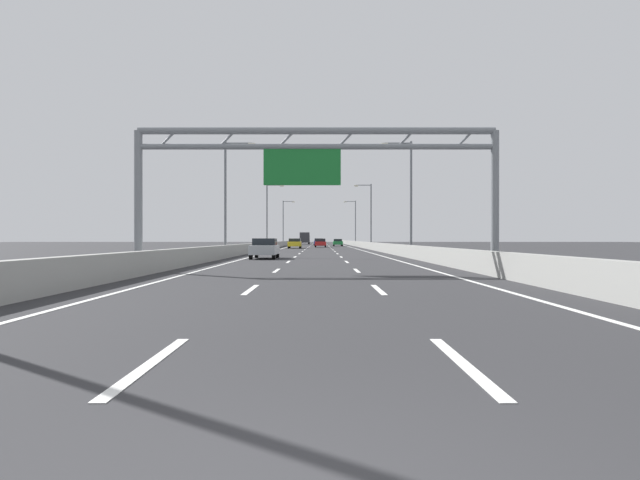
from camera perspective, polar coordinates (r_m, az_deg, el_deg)
The scene contains 54 objects.
ground_plane at distance 102.73m, azimuth -0.06°, elevation -0.65°, with size 260.00×260.00×0.00m, color #2D2D30.
lane_dash_left_0 at distance 6.67m, azimuth -17.39°, elevation -12.31°, with size 0.16×3.00×0.01m, color white.
lane_dash_left_1 at distance 15.41m, azimuth -7.28°, elevation -5.21°, with size 0.16×3.00×0.01m, color white.
lane_dash_left_2 at distance 24.34m, azimuth -4.58°, elevation -3.23°, with size 0.16×3.00×0.01m, color white.
lane_dash_left_3 at distance 33.31m, azimuth -3.34°, elevation -2.32°, with size 0.16×3.00×0.01m, color white.
lane_dash_left_4 at distance 42.29m, azimuth -2.63°, elevation -1.79°, with size 0.16×3.00×0.01m, color white.
lane_dash_left_5 at distance 51.28m, azimuth -2.16°, elevation -1.45°, with size 0.16×3.00×0.01m, color white.
lane_dash_left_6 at distance 60.27m, azimuth -1.84°, elevation -1.21°, with size 0.16×3.00×0.01m, color white.
lane_dash_left_7 at distance 69.26m, azimuth -1.59°, elevation -1.03°, with size 0.16×3.00×0.01m, color white.
lane_dash_left_8 at distance 78.26m, azimuth -1.41°, elevation -0.90°, with size 0.16×3.00×0.01m, color white.
lane_dash_left_9 at distance 87.25m, azimuth -1.26°, elevation -0.79°, with size 0.16×3.00×0.01m, color white.
lane_dash_left_10 at distance 96.25m, azimuth -1.14°, elevation -0.70°, with size 0.16×3.00×0.01m, color white.
lane_dash_left_11 at distance 105.25m, azimuth -1.04°, elevation -0.63°, with size 0.16×3.00×0.01m, color white.
lane_dash_left_12 at distance 114.24m, azimuth -0.96°, elevation -0.56°, with size 0.16×3.00×0.01m, color white.
lane_dash_left_13 at distance 123.24m, azimuth -0.89°, elevation -0.51°, with size 0.16×3.00×0.01m, color white.
lane_dash_left_14 at distance 132.24m, azimuth -0.83°, elevation -0.47°, with size 0.16×3.00×0.01m, color white.
lane_dash_left_15 at distance 141.24m, azimuth -0.77°, elevation -0.43°, with size 0.16×3.00×0.01m, color white.
lane_dash_left_16 at distance 150.24m, azimuth -0.72°, elevation -0.39°, with size 0.16×3.00×0.01m, color white.
lane_dash_left_17 at distance 159.24m, azimuth -0.68°, elevation -0.36°, with size 0.16×3.00×0.01m, color white.
lane_dash_right_0 at distance 6.59m, azimuth 14.86°, elevation -12.46°, with size 0.16×3.00×0.01m, color white.
lane_dash_right_1 at distance 15.38m, azimuth 6.20°, elevation -5.22°, with size 0.16×3.00×0.01m, color white.
lane_dash_right_2 at distance 24.32m, azimuth 3.91°, elevation -3.24°, with size 0.16×3.00×0.01m, color white.
lane_dash_right_3 at distance 33.29m, azimuth 2.86°, elevation -2.32°, with size 0.16×3.00×0.01m, color white.
lane_dash_right_4 at distance 42.28m, azimuth 2.26°, elevation -1.79°, with size 0.16×3.00×0.01m, color white.
lane_dash_right_5 at distance 51.27m, azimuth 1.86°, elevation -1.45°, with size 0.16×3.00×0.01m, color white.
lane_dash_right_6 at distance 60.26m, azimuth 1.59°, elevation -1.21°, with size 0.16×3.00×0.01m, color white.
lane_dash_right_7 at distance 69.25m, azimuth 1.38°, elevation -1.03°, with size 0.16×3.00×0.01m, color white.
lane_dash_right_8 at distance 78.25m, azimuth 1.23°, elevation -0.90°, with size 0.16×3.00×0.01m, color white.
lane_dash_right_9 at distance 87.25m, azimuth 1.10°, elevation -0.79°, with size 0.16×3.00×0.01m, color white.
lane_dash_right_10 at distance 96.24m, azimuth 1.00°, elevation -0.70°, with size 0.16×3.00×0.01m, color white.
lane_dash_right_11 at distance 105.24m, azimuth 0.92°, elevation -0.63°, with size 0.16×3.00×0.01m, color white.
lane_dash_right_12 at distance 114.24m, azimuth 0.85°, elevation -0.56°, with size 0.16×3.00×0.01m, color white.
lane_dash_right_13 at distance 123.24m, azimuth 0.79°, elevation -0.51°, with size 0.16×3.00×0.01m, color white.
lane_dash_right_14 at distance 132.24m, azimuth 0.73°, elevation -0.47°, with size 0.16×3.00×0.01m, color white.
lane_dash_right_15 at distance 141.24m, azimuth 0.69°, elevation -0.43°, with size 0.16×3.00×0.01m, color white.
lane_dash_right_16 at distance 150.23m, azimuth 0.65°, elevation -0.39°, with size 0.16×3.00×0.01m, color white.
lane_dash_right_17 at distance 159.23m, azimuth 0.61°, elevation -0.36°, with size 0.16×3.00×0.01m, color white.
edge_line_left at distance 90.89m, azimuth -3.39°, elevation -0.75°, with size 0.16×176.00×0.01m, color white.
edge_line_right at distance 90.87m, azimuth 3.24°, elevation -0.75°, with size 0.16×176.00×0.01m, color white.
barrier_left at distance 112.94m, azimuth -3.56°, elevation -0.34°, with size 0.45×220.00×0.95m.
barrier_right at distance 112.92m, azimuth 3.45°, elevation -0.34°, with size 0.45×220.00×0.95m.
sign_gantry at distance 24.08m, azimuth -0.54°, elevation 8.25°, with size 16.09×0.36×6.36m.
streetlamp_left_mid at distance 45.63m, azimuth -9.63°, elevation 5.12°, with size 2.58×0.28×9.50m.
streetlamp_right_mid at distance 45.58m, azimuth 9.29°, elevation 5.13°, with size 2.58×0.28×9.50m.
streetlamp_left_far at distance 80.44m, azimuth -5.42°, elevation 2.97°, with size 2.58×0.28×9.50m.
streetlamp_right_far at distance 80.41m, azimuth 5.25°, elevation 2.97°, with size 2.58×0.28×9.50m.
streetlamp_left_distant at distance 115.46m, azimuth -3.76°, elevation 2.12°, with size 2.58×0.28×9.50m.
streetlamp_right_distant at distance 115.44m, azimuth 3.66°, elevation 2.12°, with size 2.58×0.28×9.50m.
green_car at distance 101.93m, azimuth 1.91°, elevation -0.25°, with size 1.76×4.35×1.36m.
yellow_car at distance 79.48m, azimuth -2.66°, elevation -0.35°, with size 1.87×4.42×1.45m.
blue_car at distance 110.64m, azimuth -0.13°, elevation -0.21°, with size 1.86×4.38×1.46m.
silver_car at distance 39.04m, azimuth -5.82°, elevation -0.85°, with size 1.80×4.46×1.45m.
red_car at distance 89.16m, azimuth 0.07°, elevation -0.30°, with size 1.84×4.39×1.43m.
box_truck at distance 136.04m, azimuth -1.58°, elevation 0.23°, with size 2.33×8.58×2.95m.
Camera 1 is at (0.15, -2.72, 1.45)m, focal length 30.39 mm.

